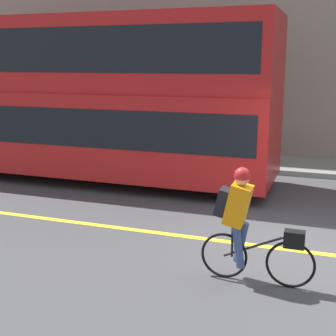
{
  "coord_description": "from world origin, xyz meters",
  "views": [
    {
      "loc": [
        0.29,
        -7.13,
        2.89
      ],
      "look_at": [
        -2.48,
        0.66,
        1.0
      ],
      "focal_mm": 50.0,
      "sensor_mm": 36.0,
      "label": 1
    }
  ],
  "objects": [
    {
      "name": "road_center_line",
      "position": [
        0.0,
        -0.02,
        0.0
      ],
      "size": [
        50.0,
        0.14,
        0.01
      ],
      "primitive_type": "cube",
      "color": "yellow",
      "rests_on": "ground_plane"
    },
    {
      "name": "ground_plane",
      "position": [
        0.0,
        0.0,
        0.0
      ],
      "size": [
        80.0,
        80.0,
        0.0
      ],
      "primitive_type": "plane",
      "color": "#424244"
    },
    {
      "name": "cyclist_on_bike",
      "position": [
        -0.7,
        -1.3,
        0.85
      ],
      "size": [
        1.52,
        0.32,
        1.56
      ],
      "color": "black",
      "rests_on": "ground_plane"
    },
    {
      "name": "street_sign_post",
      "position": [
        -4.9,
        5.84,
        1.39
      ],
      "size": [
        0.36,
        0.09,
        2.23
      ],
      "color": "#59595B",
      "rests_on": "sidewalk_curb"
    },
    {
      "name": "sidewalk_curb",
      "position": [
        0.0,
        5.95,
        0.07
      ],
      "size": [
        60.0,
        2.0,
        0.14
      ],
      "color": "gray",
      "rests_on": "ground_plane"
    },
    {
      "name": "bus",
      "position": [
        -6.08,
        3.06,
        2.15
      ],
      "size": [
        10.45,
        2.5,
        3.9
      ],
      "color": "black",
      "rests_on": "ground_plane"
    }
  ]
}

